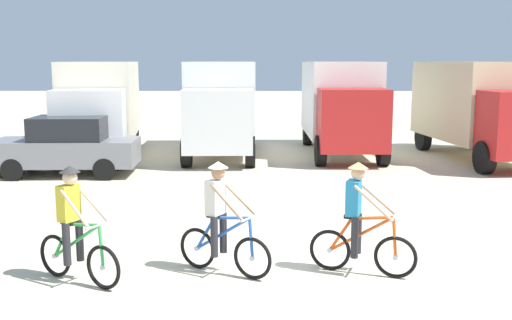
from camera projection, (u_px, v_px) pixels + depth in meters
name	position (u px, v px, depth m)	size (l,w,h in m)	color
ground_plane	(264.00, 269.00, 9.96)	(120.00, 120.00, 0.00)	beige
box_truck_cream_rv	(100.00, 104.00, 21.70)	(3.22, 7.00, 3.35)	beige
box_truck_avon_van	(221.00, 103.00, 21.92)	(2.53, 6.80, 3.35)	white
box_truck_white_box	(341.00, 103.00, 22.18)	(2.45, 6.77, 3.35)	white
box_truck_tan_camper	(478.00, 105.00, 20.88)	(3.06, 6.96, 3.35)	#CCB78E
sedan_parked	(67.00, 146.00, 18.02)	(4.26, 1.92, 1.76)	slate
cyclist_orange_shirt	(74.00, 229.00, 9.27)	(1.51, 0.95, 1.82)	black
cyclist_cowboy_hat	(221.00, 222.00, 9.66)	(1.53, 0.92, 1.82)	black
cyclist_near_camera	(359.00, 223.00, 9.63)	(1.65, 0.74, 1.82)	black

